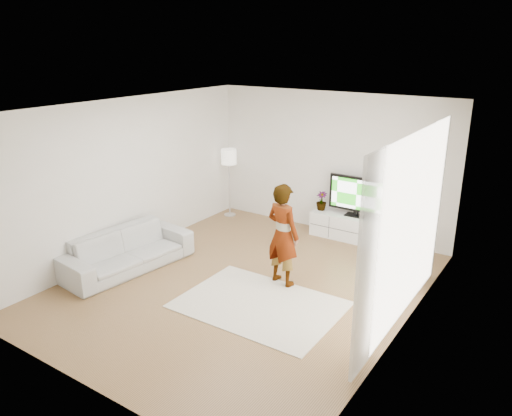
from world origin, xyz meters
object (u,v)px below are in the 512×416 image
Objects in this scene: sofa at (127,250)px; media_console at (354,228)px; rug at (259,304)px; floor_lamp at (229,160)px; player at (283,235)px; television at (357,195)px.

media_console is at bearing -32.05° from sofa.
rug is 1.55× the size of floor_lamp.
floor_lamp is at bearing 132.69° from rug.
player is 3.48m from floor_lamp.
rug is 2.59m from sofa.
sofa reaches higher than media_console.
player is at bearing -39.38° from floor_lamp.
floor_lamp is at bearing -27.59° from player.
floor_lamp is (-2.89, -0.17, 1.03)m from media_console.
sofa is at bearing -128.69° from television.
media_console is 3.17m from rug.
television is 0.68× the size of player.
media_console is 1.04× the size of player.
sofa is (-2.70, -3.35, 0.09)m from media_console.
media_console is at bearing 3.42° from floor_lamp.
player is 0.73× the size of sofa.
television is at bearing -31.82° from sofa.
television reaches higher than sofa.
television is 2.92m from floor_lamp.
sofa is 1.51× the size of floor_lamp.
media_console is 1.52× the size of television.
player is (-0.23, -2.36, 0.59)m from media_console.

